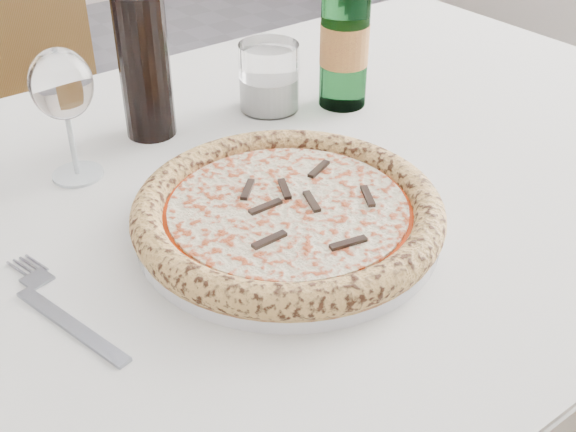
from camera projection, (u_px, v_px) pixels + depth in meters
name	position (u px, v px, depth m)	size (l,w,h in m)	color
dining_table	(240.00, 250.00, 0.91)	(1.49, 0.88, 0.76)	brown
chair_far	(12.00, 123.00, 1.51)	(0.48, 0.48, 0.93)	brown
plate	(288.00, 224.00, 0.79)	(0.33, 0.33, 0.02)	white
pizza	(288.00, 211.00, 0.78)	(0.34, 0.34, 0.04)	tan
fork	(60.00, 311.00, 0.68)	(0.05, 0.22, 0.00)	gray
wine_glass	(62.00, 88.00, 0.83)	(0.07, 0.07, 0.16)	silver
tumbler	(269.00, 81.00, 1.03)	(0.09, 0.09, 0.10)	white
beer_bottle	(345.00, 33.00, 1.01)	(0.07, 0.07, 0.27)	#488958
wine_bottle	(143.00, 52.00, 0.93)	(0.07, 0.07, 0.27)	black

